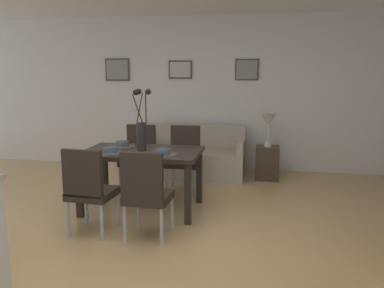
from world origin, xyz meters
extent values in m
plane|color=tan|center=(0.00, 0.00, 0.00)|extent=(9.00, 9.00, 0.00)
cube|color=silver|center=(0.00, 3.25, 1.30)|extent=(9.00, 0.10, 2.60)
cube|color=black|center=(-0.25, 0.89, 0.71)|extent=(1.40, 0.89, 0.05)
cube|color=black|center=(0.39, 1.27, 0.34)|extent=(0.07, 0.07, 0.69)
cube|color=black|center=(-0.89, 1.27, 0.34)|extent=(0.07, 0.07, 0.69)
cube|color=black|center=(0.39, 0.50, 0.34)|extent=(0.07, 0.07, 0.69)
cube|color=black|center=(-0.89, 0.50, 0.34)|extent=(0.07, 0.07, 0.69)
cube|color=black|center=(-0.55, 0.13, 0.42)|extent=(0.47, 0.47, 0.08)
cube|color=black|center=(-0.57, -0.06, 0.68)|extent=(0.42, 0.09, 0.48)
cylinder|color=#9EA0A5|center=(-0.35, 0.30, 0.19)|extent=(0.04, 0.04, 0.38)
cylinder|color=#9EA0A5|center=(-0.73, 0.33, 0.19)|extent=(0.04, 0.04, 0.38)
cylinder|color=#9EA0A5|center=(-0.38, -0.08, 0.19)|extent=(0.04, 0.04, 0.38)
cylinder|color=#9EA0A5|center=(-0.76, -0.05, 0.19)|extent=(0.04, 0.04, 0.38)
cube|color=black|center=(-0.56, 1.67, 0.42)|extent=(0.45, 0.45, 0.08)
cube|color=black|center=(-0.56, 1.86, 0.68)|extent=(0.42, 0.07, 0.48)
cylinder|color=#9EA0A5|center=(-0.76, 1.48, 0.19)|extent=(0.04, 0.04, 0.38)
cylinder|color=#9EA0A5|center=(-0.38, 1.47, 0.19)|extent=(0.04, 0.04, 0.38)
cylinder|color=#9EA0A5|center=(-0.75, 1.86, 0.19)|extent=(0.04, 0.04, 0.38)
cylinder|color=#9EA0A5|center=(-0.37, 1.85, 0.19)|extent=(0.04, 0.04, 0.38)
cube|color=black|center=(0.06, 0.11, 0.42)|extent=(0.46, 0.46, 0.08)
cube|color=black|center=(0.05, -0.08, 0.68)|extent=(0.42, 0.08, 0.48)
cylinder|color=#9EA0A5|center=(0.25, 0.29, 0.19)|extent=(0.04, 0.04, 0.38)
cylinder|color=#9EA0A5|center=(-0.13, 0.30, 0.19)|extent=(0.04, 0.04, 0.38)
cylinder|color=#9EA0A5|center=(0.24, -0.09, 0.19)|extent=(0.04, 0.04, 0.38)
cylinder|color=#9EA0A5|center=(-0.14, -0.08, 0.19)|extent=(0.04, 0.04, 0.38)
cube|color=black|center=(0.09, 1.69, 0.42)|extent=(0.44, 0.44, 0.08)
cube|color=black|center=(0.09, 1.88, 0.68)|extent=(0.42, 0.06, 0.48)
cylinder|color=#9EA0A5|center=(-0.10, 1.50, 0.19)|extent=(0.04, 0.04, 0.38)
cylinder|color=#9EA0A5|center=(0.28, 1.50, 0.19)|extent=(0.04, 0.04, 0.38)
cylinder|color=#9EA0A5|center=(-0.10, 1.88, 0.19)|extent=(0.04, 0.04, 0.38)
cylinder|color=#9EA0A5|center=(0.28, 1.88, 0.19)|extent=(0.04, 0.04, 0.38)
cylinder|color=#232326|center=(-0.25, 0.89, 0.91)|extent=(0.11, 0.11, 0.34)
cylinder|color=black|center=(-0.19, 0.91, 1.24)|extent=(0.05, 0.12, 0.37)
sphere|color=black|center=(-0.17, 0.92, 1.44)|extent=(0.07, 0.07, 0.07)
cylinder|color=black|center=(-0.28, 0.94, 1.24)|extent=(0.08, 0.05, 0.38)
sphere|color=black|center=(-0.30, 0.97, 1.44)|extent=(0.07, 0.07, 0.07)
cylinder|color=black|center=(-0.27, 0.83, 1.24)|extent=(0.15, 0.06, 0.36)
sphere|color=black|center=(-0.28, 0.80, 1.44)|extent=(0.07, 0.07, 0.07)
cylinder|color=#4C4742|center=(-0.57, 0.69, 0.74)|extent=(0.32, 0.32, 0.01)
cylinder|color=#475166|center=(-0.57, 0.69, 0.78)|extent=(0.17, 0.17, 0.06)
cylinder|color=#3C4556|center=(-0.57, 0.69, 0.79)|extent=(0.13, 0.13, 0.04)
cylinder|color=#4C4742|center=(-0.57, 1.09, 0.74)|extent=(0.32, 0.32, 0.01)
cylinder|color=#475166|center=(-0.57, 1.09, 0.78)|extent=(0.17, 0.17, 0.06)
cylinder|color=#3C4556|center=(-0.57, 1.09, 0.79)|extent=(0.13, 0.13, 0.04)
cylinder|color=#4C4742|center=(0.06, 0.69, 0.74)|extent=(0.32, 0.32, 0.01)
cylinder|color=#475166|center=(0.06, 0.69, 0.78)|extent=(0.17, 0.17, 0.06)
cylinder|color=#3C4556|center=(0.06, 0.69, 0.79)|extent=(0.13, 0.13, 0.04)
cube|color=#A89E8E|center=(0.04, 2.65, 0.21)|extent=(1.71, 0.84, 0.42)
cube|color=#A89E8E|center=(0.04, 2.99, 0.61)|extent=(1.71, 0.16, 0.38)
cube|color=#A89E8E|center=(0.84, 2.65, 0.52)|extent=(0.10, 0.84, 0.20)
cube|color=#A89E8E|center=(-0.77, 2.65, 0.52)|extent=(0.10, 0.84, 0.20)
cube|color=#3D2D23|center=(1.25, 2.62, 0.26)|extent=(0.36, 0.36, 0.52)
cylinder|color=beige|center=(1.25, 2.62, 0.56)|extent=(0.12, 0.12, 0.08)
cylinder|color=beige|center=(1.25, 2.62, 0.74)|extent=(0.02, 0.02, 0.30)
cone|color=beige|center=(1.25, 2.62, 0.94)|extent=(0.22, 0.22, 0.18)
cube|color=#473828|center=(-1.38, 3.18, 1.70)|extent=(0.44, 0.02, 0.39)
cube|color=gray|center=(-1.38, 3.17, 1.70)|extent=(0.39, 0.01, 0.34)
cube|color=#473828|center=(-0.25, 3.18, 1.70)|extent=(0.40, 0.02, 0.31)
cube|color=#B2B2AD|center=(-0.25, 3.17, 1.70)|extent=(0.35, 0.01, 0.26)
cube|color=#473828|center=(0.88, 3.18, 1.70)|extent=(0.39, 0.02, 0.35)
cube|color=gray|center=(0.88, 3.17, 1.70)|extent=(0.34, 0.01, 0.30)
camera|label=1|loc=(1.19, -3.71, 1.68)|focal=37.99mm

